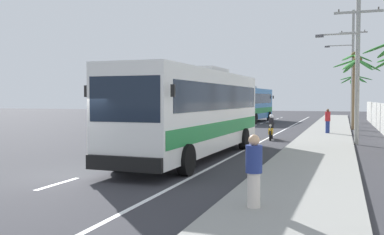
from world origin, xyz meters
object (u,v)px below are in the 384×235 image
object	(u,v)px
pedestrian_near_kerb	(328,120)
coach_bus_far_lane	(251,103)
utility_pole_far	(352,65)
palm_third	(357,75)
palm_fourth	(354,76)
utility_pole_mid	(356,64)
pedestrian_midwalk	(254,169)
motorcycle_beside_bus	(271,129)
coach_bus_foreground	(195,110)
palm_second	(355,87)

from	to	relation	value
pedestrian_near_kerb	coach_bus_far_lane	bearing A→B (deg)	-171.45
utility_pole_far	palm_third	bearing A→B (deg)	-88.65
pedestrian_near_kerb	palm_fourth	world-z (taller)	palm_fourth
palm_third	palm_fourth	size ratio (longest dim) A/B	0.87
coach_bus_far_lane	utility_pole_mid	size ratio (longest dim) A/B	1.34
coach_bus_far_lane	pedestrian_midwalk	distance (m)	38.20
motorcycle_beside_bus	pedestrian_near_kerb	xyz separation A→B (m)	(3.15, 4.62, 0.37)
pedestrian_midwalk	coach_bus_foreground	bearing A→B (deg)	-166.45
pedestrian_near_kerb	pedestrian_midwalk	bearing A→B (deg)	-22.56
motorcycle_beside_bus	utility_pole_mid	size ratio (longest dim) A/B	0.24
pedestrian_near_kerb	utility_pole_mid	bearing A→B (deg)	-5.63
pedestrian_midwalk	palm_second	xyz separation A→B (m)	(2.86, 39.37, 2.74)
palm_second	coach_bus_far_lane	bearing A→B (deg)	-169.48
pedestrian_near_kerb	palm_second	bearing A→B (deg)	152.52
pedestrian_near_kerb	utility_pole_mid	xyz separation A→B (m)	(1.62, -6.08, 3.35)
pedestrian_near_kerb	palm_third	size ratio (longest dim) A/B	0.31
motorcycle_beside_bus	palm_second	xyz separation A→B (m)	(5.25, 21.88, 3.07)
pedestrian_near_kerb	palm_fourth	xyz separation A→B (m)	(1.81, 6.18, 3.30)
coach_bus_far_lane	motorcycle_beside_bus	world-z (taller)	coach_bus_far_lane
pedestrian_near_kerb	palm_third	xyz separation A→B (m)	(1.88, 0.89, 3.16)
coach_bus_foreground	utility_pole_far	world-z (taller)	utility_pole_far
utility_pole_far	palm_second	xyz separation A→B (m)	(0.44, 6.70, -1.79)
palm_third	palm_fourth	distance (m)	5.30
palm_third	utility_pole_far	bearing A→B (deg)	91.35
utility_pole_mid	utility_pole_far	xyz separation A→B (m)	(0.03, 16.64, 1.15)
coach_bus_foreground	coach_bus_far_lane	xyz separation A→B (m)	(-3.60, 29.15, -0.02)
pedestrian_near_kerb	utility_pole_far	xyz separation A→B (m)	(1.65, 10.55, 4.49)
coach_bus_foreground	pedestrian_midwalk	distance (m)	9.29
coach_bus_far_lane	utility_pole_far	size ratio (longest dim) A/B	1.03
pedestrian_near_kerb	utility_pole_mid	world-z (taller)	utility_pole_mid
palm_second	palm_fourth	world-z (taller)	palm_fourth
coach_bus_foreground	palm_fourth	world-z (taller)	palm_fourth
pedestrian_midwalk	utility_pole_mid	distance (m)	16.56
utility_pole_mid	palm_second	xyz separation A→B (m)	(0.47, 23.34, -0.64)
utility_pole_mid	palm_second	world-z (taller)	utility_pole_mid
pedestrian_midwalk	palm_second	world-z (taller)	palm_second
palm_second	palm_third	world-z (taller)	palm_third
pedestrian_midwalk	utility_pole_far	world-z (taller)	utility_pole_far
utility_pole_far	palm_fourth	size ratio (longest dim) A/B	1.66
coach_bus_far_lane	palm_third	xyz separation A→B (m)	(10.39, -14.40, 2.17)
utility_pole_mid	palm_third	distance (m)	6.98
palm_second	utility_pole_mid	bearing A→B (deg)	-91.15
coach_bus_foreground	pedestrian_midwalk	xyz separation A→B (m)	(4.15, -8.24, -1.06)
pedestrian_near_kerb	utility_pole_far	bearing A→B (deg)	150.54
utility_pole_mid	palm_fourth	distance (m)	12.27
pedestrian_midwalk	utility_pole_mid	size ratio (longest dim) A/B	0.20
palm_second	pedestrian_midwalk	bearing A→B (deg)	-94.16
coach_bus_far_lane	pedestrian_midwalk	size ratio (longest dim) A/B	6.80
coach_bus_foreground	palm_second	size ratio (longest dim) A/B	2.41
motorcycle_beside_bus	palm_second	bearing A→B (deg)	76.51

